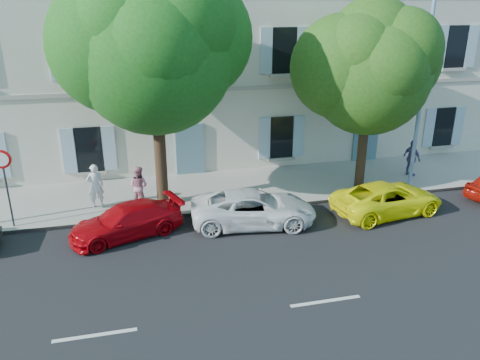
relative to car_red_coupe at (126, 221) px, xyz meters
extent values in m
plane|color=black|center=(5.16, -1.18, -0.56)|extent=(90.00, 90.00, 0.00)
cube|color=#A09E96|center=(5.16, 3.27, -0.49)|extent=(36.00, 4.50, 0.15)
cube|color=#9E998E|center=(5.16, 1.10, -0.48)|extent=(36.00, 0.16, 0.16)
cube|color=beige|center=(5.16, 9.02, 5.44)|extent=(28.00, 7.00, 12.00)
imported|color=#B3050C|center=(0.00, 0.00, 0.00)|extent=(4.18, 2.74, 1.13)
imported|color=white|center=(4.49, -0.11, 0.06)|extent=(4.74, 2.68, 1.25)
imported|color=#FFFB0A|center=(9.69, -0.37, 0.04)|extent=(4.57, 2.62, 1.20)
cylinder|color=#3A2819|center=(1.41, 2.20, 1.38)|extent=(0.45, 0.45, 3.59)
ellipsoid|color=#216F1C|center=(1.41, 2.20, 5.32)|extent=(5.74, 5.74, 6.31)
cylinder|color=#3A2819|center=(9.78, 2.07, 1.08)|extent=(0.39, 0.39, 2.98)
ellipsoid|color=#30671A|center=(9.78, 2.07, 4.38)|extent=(4.84, 4.84, 5.32)
cylinder|color=#383A3D|center=(-3.92, 1.40, 0.78)|extent=(0.07, 0.07, 2.39)
cylinder|color=red|center=(-3.92, 1.37, 2.09)|extent=(0.65, 0.09, 0.65)
cylinder|color=#7293BF|center=(11.84, 1.49, 3.63)|extent=(0.16, 0.16, 8.10)
imported|color=silver|center=(-1.10, 2.50, 0.45)|extent=(0.70, 0.53, 1.73)
imported|color=#BE7987|center=(0.52, 2.25, 0.38)|extent=(0.98, 0.93, 1.59)
imported|color=#5B4987|center=(12.73, 2.84, 0.43)|extent=(0.59, 1.05, 1.68)
camera|label=1|loc=(0.43, -15.02, 6.96)|focal=35.00mm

